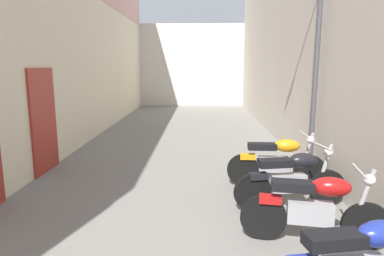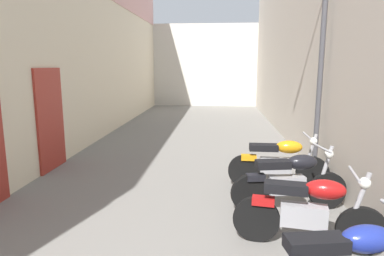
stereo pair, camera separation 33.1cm
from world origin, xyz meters
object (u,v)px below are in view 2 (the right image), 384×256
Objects in this scene: motorcycle_fifth at (290,180)px; motorcycle_sixth at (279,161)px; motorcycle_fourth at (309,210)px; street_lamp at (317,47)px.

motorcycle_sixth is (0.00, 1.03, 0.00)m from motorcycle_fifth.
motorcycle_fourth is at bearing -90.00° from motorcycle_fifth.
street_lamp reaches higher than motorcycle_sixth.
motorcycle_fourth is 1.11m from motorcycle_fifth.
motorcycle_fourth is 1.00× the size of motorcycle_fifth.
street_lamp is (0.70, 0.52, 2.08)m from motorcycle_sixth.
motorcycle_fourth and motorcycle_fifth have the same top height.
motorcycle_fourth and motorcycle_sixth have the same top height.
street_lamp is at bearing 65.84° from motorcycle_fifth.
motorcycle_fifth is 0.99× the size of motorcycle_sixth.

